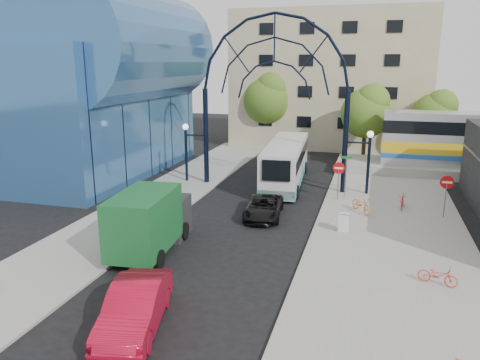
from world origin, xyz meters
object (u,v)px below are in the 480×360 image
(tree_north_a, at_px, (367,110))
(bike_near_b, at_px, (402,201))
(city_bus, at_px, (286,162))
(green_truck, at_px, (151,220))
(bike_near_a, at_px, (362,204))
(street_name_sign, at_px, (346,168))
(sandwich_board, at_px, (344,221))
(tree_north_c, at_px, (436,114))
(black_suv, at_px, (264,207))
(stop_sign, at_px, (339,172))
(do_not_enter_sign, at_px, (447,186))
(red_sedan, at_px, (135,307))
(bike_far_a, at_px, (438,275))
(tree_north_b, at_px, (269,98))
(gateway_arch, at_px, (274,66))

(tree_north_a, height_order, bike_near_b, tree_north_a)
(city_bus, height_order, green_truck, green_truck)
(city_bus, relative_size, bike_near_a, 5.91)
(street_name_sign, distance_m, sandwich_board, 6.78)
(tree_north_c, distance_m, black_suv, 23.58)
(stop_sign, xyz_separation_m, street_name_sign, (0.40, 0.60, 0.14))
(do_not_enter_sign, height_order, street_name_sign, street_name_sign)
(tree_north_a, height_order, city_bus, tree_north_a)
(city_bus, xyz_separation_m, green_truck, (-3.75, -14.67, -0.06))
(do_not_enter_sign, distance_m, city_bus, 11.88)
(tree_north_a, bearing_deg, red_sedan, -102.11)
(stop_sign, xyz_separation_m, city_bus, (-4.16, 3.80, -0.39))
(black_suv, height_order, bike_far_a, black_suv)
(red_sedan, bearing_deg, green_truck, 98.49)
(tree_north_a, xyz_separation_m, tree_north_b, (-10.00, 4.00, 0.66))
(do_not_enter_sign, relative_size, bike_far_a, 1.60)
(bike_far_a, bearing_deg, gateway_arch, 52.35)
(stop_sign, height_order, sandwich_board, stop_sign)
(black_suv, xyz_separation_m, bike_far_a, (8.76, -6.64, -0.08))
(gateway_arch, bearing_deg, red_sedan, -91.67)
(gateway_arch, distance_m, city_bus, 7.21)
(gateway_arch, xyz_separation_m, bike_far_a, (9.67, -13.13, -8.03))
(do_not_enter_sign, distance_m, street_name_sign, 6.36)
(bike_near_b, bearing_deg, red_sedan, -112.87)
(sandwich_board, distance_m, green_truck, 10.00)
(tree_north_c, distance_m, bike_far_a, 27.42)
(green_truck, bearing_deg, stop_sign, 48.72)
(bike_far_a, bearing_deg, sandwich_board, 54.56)
(black_suv, relative_size, red_sedan, 0.91)
(bike_far_a, bearing_deg, street_name_sign, 36.84)
(street_name_sign, distance_m, bike_far_a, 12.65)
(bike_near_b, bearing_deg, sandwich_board, -114.70)
(gateway_arch, relative_size, green_truck, 2.16)
(tree_north_a, height_order, black_suv, tree_north_a)
(tree_north_c, relative_size, bike_far_a, 4.20)
(gateway_arch, distance_m, green_truck, 14.98)
(black_suv, bearing_deg, bike_near_b, 19.01)
(tree_north_a, distance_m, bike_near_b, 15.53)
(green_truck, relative_size, black_suv, 1.44)
(city_bus, height_order, bike_far_a, city_bus)
(sandwich_board, distance_m, black_suv, 4.94)
(city_bus, xyz_separation_m, bike_near_b, (8.14, -4.64, -1.03))
(black_suv, xyz_separation_m, red_sedan, (-1.47, -12.75, 0.18))
(green_truck, distance_m, bike_near_b, 15.59)
(tree_north_b, bearing_deg, bike_far_a, -64.99)
(tree_north_b, distance_m, bike_near_a, 23.17)
(tree_north_b, distance_m, city_bus, 15.28)
(stop_sign, xyz_separation_m, do_not_enter_sign, (6.20, -2.00, -0.02))
(sandwich_board, distance_m, bike_far_a, 6.53)
(tree_north_b, distance_m, bike_near_b, 23.11)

